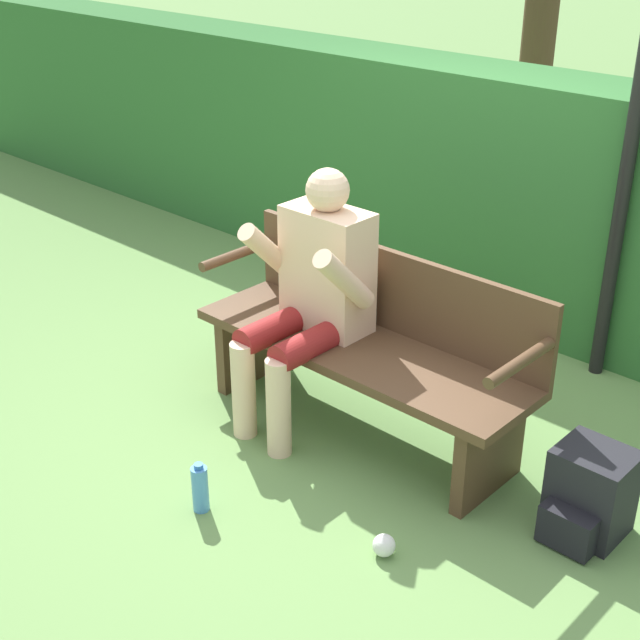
{
  "coord_description": "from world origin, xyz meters",
  "views": [
    {
      "loc": [
        2.25,
        -2.69,
        2.3
      ],
      "look_at": [
        -0.15,
        -0.1,
        0.55
      ],
      "focal_mm": 50.0,
      "sensor_mm": 36.0,
      "label": 1
    }
  ],
  "objects_px": {
    "park_bench": "(369,344)",
    "person_seated": "(312,290)",
    "water_bottle": "(200,488)",
    "backpack": "(589,495)"
  },
  "relations": [
    {
      "from": "park_bench",
      "to": "backpack",
      "type": "height_order",
      "value": "park_bench"
    },
    {
      "from": "person_seated",
      "to": "water_bottle",
      "type": "relative_size",
      "value": 5.37
    },
    {
      "from": "park_bench",
      "to": "person_seated",
      "type": "xyz_separation_m",
      "value": [
        -0.24,
        -0.11,
        0.23
      ]
    },
    {
      "from": "person_seated",
      "to": "backpack",
      "type": "height_order",
      "value": "person_seated"
    },
    {
      "from": "backpack",
      "to": "water_bottle",
      "type": "relative_size",
      "value": 1.62
    },
    {
      "from": "person_seated",
      "to": "water_bottle",
      "type": "bearing_deg",
      "value": -78.93
    },
    {
      "from": "park_bench",
      "to": "person_seated",
      "type": "relative_size",
      "value": 1.38
    },
    {
      "from": "backpack",
      "to": "water_bottle",
      "type": "bearing_deg",
      "value": -142.0
    },
    {
      "from": "park_bench",
      "to": "person_seated",
      "type": "distance_m",
      "value": 0.35
    },
    {
      "from": "person_seated",
      "to": "backpack",
      "type": "relative_size",
      "value": 3.31
    }
  ]
}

